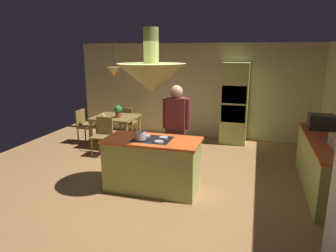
% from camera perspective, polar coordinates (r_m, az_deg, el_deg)
% --- Properties ---
extents(ground, '(8.16, 8.16, 0.00)m').
position_cam_1_polar(ground, '(5.64, -2.16, -10.80)').
color(ground, '#9E7042').
extents(wall_back, '(6.80, 0.10, 2.55)m').
position_cam_1_polar(wall_back, '(8.53, 5.18, 6.61)').
color(wall_back, beige).
rests_on(wall_back, ground).
extents(kitchen_island, '(1.62, 0.80, 0.93)m').
position_cam_1_polar(kitchen_island, '(5.28, -2.90, -7.15)').
color(kitchen_island, '#A8B259').
rests_on(kitchen_island, ground).
extents(counter_run_right, '(0.73, 2.49, 0.91)m').
position_cam_1_polar(counter_run_right, '(5.89, 27.33, -6.45)').
color(counter_run_right, '#A8B259').
rests_on(counter_run_right, ground).
extents(oven_tower, '(0.66, 0.62, 2.06)m').
position_cam_1_polar(oven_tower, '(8.02, 12.31, 4.13)').
color(oven_tower, '#A8B259').
rests_on(oven_tower, ground).
extents(dining_table, '(1.06, 0.93, 0.76)m').
position_cam_1_polar(dining_table, '(7.72, -9.72, 1.05)').
color(dining_table, olive).
rests_on(dining_table, ground).
extents(person_at_island, '(0.53, 0.23, 1.75)m').
position_cam_1_polar(person_at_island, '(5.66, 1.54, 0.18)').
color(person_at_island, tan).
rests_on(person_at_island, ground).
extents(range_hood, '(1.10, 1.10, 1.00)m').
position_cam_1_polar(range_hood, '(4.95, -3.12, 9.30)').
color(range_hood, '#A8B259').
extents(pendant_light_over_table, '(0.32, 0.32, 0.82)m').
position_cam_1_polar(pendant_light_over_table, '(7.55, -10.10, 9.97)').
color(pendant_light_over_table, '#E0B266').
extents(chair_facing_island, '(0.40, 0.40, 0.87)m').
position_cam_1_polar(chair_facing_island, '(7.17, -12.05, -1.35)').
color(chair_facing_island, olive).
rests_on(chair_facing_island, ground).
extents(chair_by_back_wall, '(0.40, 0.40, 0.87)m').
position_cam_1_polar(chair_by_back_wall, '(8.36, -7.63, 1.02)').
color(chair_by_back_wall, olive).
rests_on(chair_by_back_wall, ground).
extents(chair_at_corner, '(0.40, 0.40, 0.87)m').
position_cam_1_polar(chair_at_corner, '(8.19, -15.40, 0.36)').
color(chair_at_corner, olive).
rests_on(chair_at_corner, ground).
extents(potted_plant_on_table, '(0.20, 0.20, 0.30)m').
position_cam_1_polar(potted_plant_on_table, '(7.54, -9.32, 2.84)').
color(potted_plant_on_table, '#99382D').
rests_on(potted_plant_on_table, dining_table).
extents(cup_on_table, '(0.07, 0.07, 0.09)m').
position_cam_1_polar(cup_on_table, '(7.59, -12.03, 1.84)').
color(cup_on_table, white).
rests_on(cup_on_table, dining_table).
extents(canister_sugar, '(0.12, 0.12, 0.22)m').
position_cam_1_polar(canister_sugar, '(5.33, 28.78, -2.43)').
color(canister_sugar, '#E0B78C').
rests_on(canister_sugar, counter_run_right).
extents(canister_tea, '(0.13, 0.13, 0.19)m').
position_cam_1_polar(canister_tea, '(5.50, 28.38, -2.07)').
color(canister_tea, '#E0B78C').
rests_on(canister_tea, counter_run_right).
extents(microwave_on_counter, '(0.46, 0.36, 0.28)m').
position_cam_1_polar(microwave_on_counter, '(6.43, 26.73, 0.68)').
color(microwave_on_counter, '#232326').
rests_on(microwave_on_counter, counter_run_right).
extents(cooking_pot_on_cooktop, '(0.18, 0.18, 0.12)m').
position_cam_1_polar(cooking_pot_on_cooktop, '(5.05, -5.17, -1.86)').
color(cooking_pot_on_cooktop, '#B2B2B7').
rests_on(cooking_pot_on_cooktop, kitchen_island).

